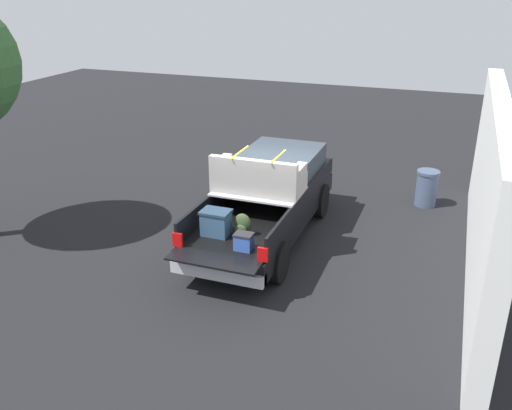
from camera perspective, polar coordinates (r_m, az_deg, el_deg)
ground_plane at (r=13.11m, az=0.91°, el=-3.48°), size 40.00×40.00×0.00m
pickup_truck at (r=13.03m, az=1.45°, el=1.00°), size 6.05×2.06×2.23m
building_facade at (r=12.04m, az=22.88°, el=1.34°), size 9.07×0.36×3.54m
trash_can at (r=15.50m, az=17.24°, el=1.70°), size 0.60×0.60×0.98m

